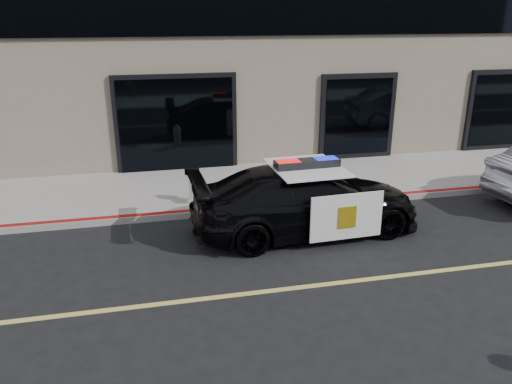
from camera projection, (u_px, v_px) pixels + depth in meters
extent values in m
plane|color=black|center=(270.00, 291.00, 8.49)|extent=(120.00, 120.00, 0.00)
cube|color=gray|center=(222.00, 187.00, 13.28)|extent=(60.00, 3.50, 0.15)
imported|color=black|center=(306.00, 200.00, 10.59)|extent=(2.45, 5.09, 1.43)
cube|color=white|center=(347.00, 217.00, 9.79)|extent=(1.52, 0.11, 0.95)
cube|color=white|center=(309.00, 184.00, 11.64)|extent=(1.52, 0.11, 0.95)
cube|color=white|center=(307.00, 167.00, 10.34)|extent=(1.50, 1.77, 0.02)
cube|color=gold|center=(347.00, 217.00, 9.76)|extent=(0.38, 0.03, 0.45)
cube|color=black|center=(307.00, 164.00, 10.31)|extent=(1.38, 0.42, 0.17)
cube|color=red|center=(288.00, 165.00, 10.21)|extent=(0.49, 0.33, 0.15)
cube|color=#0C19CC|center=(326.00, 162.00, 10.41)|extent=(0.49, 0.33, 0.15)
cylinder|color=white|center=(195.00, 201.00, 12.02)|extent=(0.33, 0.33, 0.07)
cylinder|color=white|center=(194.00, 190.00, 11.93)|extent=(0.24, 0.24, 0.46)
cylinder|color=white|center=(194.00, 180.00, 11.85)|extent=(0.29, 0.29, 0.06)
sphere|color=white|center=(194.00, 178.00, 11.83)|extent=(0.21, 0.21, 0.21)
cylinder|color=white|center=(193.00, 175.00, 11.80)|extent=(0.06, 0.06, 0.06)
cylinder|color=white|center=(193.00, 186.00, 12.05)|extent=(0.12, 0.11, 0.12)
cylinder|color=white|center=(195.00, 190.00, 11.77)|extent=(0.12, 0.11, 0.12)
cylinder|color=white|center=(195.00, 193.00, 11.76)|extent=(0.16, 0.13, 0.16)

